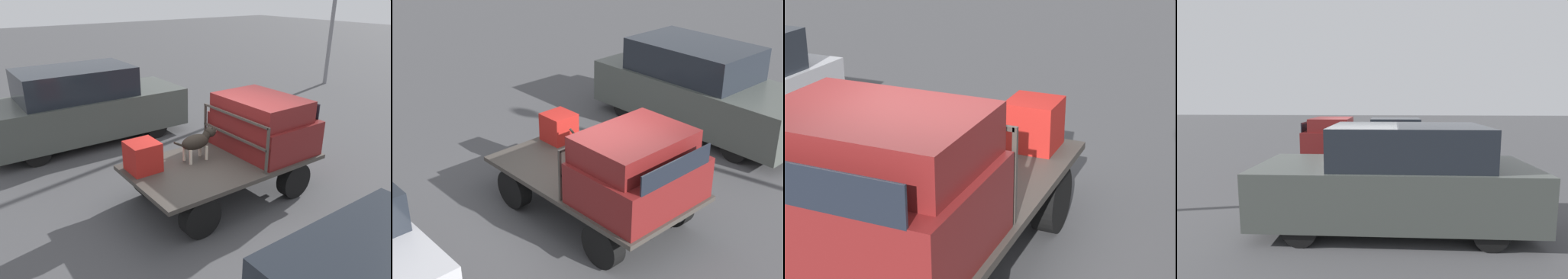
% 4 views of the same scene
% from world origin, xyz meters
% --- Properties ---
extents(ground_plane, '(80.00, 80.00, 0.00)m').
position_xyz_m(ground_plane, '(0.00, 0.00, 0.00)').
color(ground_plane, '#474749').
extents(flatbed_truck, '(3.67, 1.98, 0.78)m').
position_xyz_m(flatbed_truck, '(0.00, 0.00, 0.57)').
color(flatbed_truck, black).
rests_on(flatbed_truck, ground).
extents(truck_cab, '(1.47, 1.86, 1.11)m').
position_xyz_m(truck_cab, '(1.02, 0.00, 1.31)').
color(truck_cab, maroon).
rests_on(truck_cab, flatbed_truck).
extents(truck_headboard, '(0.04, 1.86, 0.87)m').
position_xyz_m(truck_headboard, '(0.25, 0.00, 1.36)').
color(truck_headboard, '#3D3833').
rests_on(truck_headboard, flatbed_truck).
extents(dog, '(0.99, 0.29, 0.65)m').
position_xyz_m(dog, '(-0.36, 0.30, 1.17)').
color(dog, beige).
rests_on(dog, flatbed_truck).
extents(cargo_crate, '(0.55, 0.55, 0.55)m').
position_xyz_m(cargo_crate, '(-1.46, 0.49, 1.05)').
color(cargo_crate, '#AD1E19').
rests_on(cargo_crate, flatbed_truck).
extents(parked_pickup_far, '(5.13, 1.95, 2.02)m').
position_xyz_m(parked_pickup_far, '(-1.11, 4.40, 0.98)').
color(parked_pickup_far, black).
rests_on(parked_pickup_far, ground).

